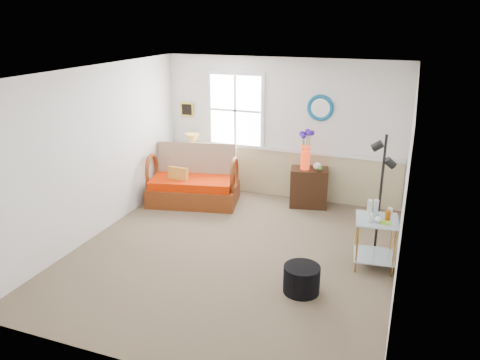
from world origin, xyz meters
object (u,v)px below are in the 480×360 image
(floor_lamp, at_px, (380,198))
(ottoman, at_px, (302,279))
(loveseat, at_px, (193,176))
(lamp_stand, at_px, (192,176))
(cabinet, at_px, (309,187))
(side_table, at_px, (375,243))

(floor_lamp, height_order, ottoman, floor_lamp)
(loveseat, bearing_deg, floor_lamp, -28.44)
(lamp_stand, xyz_separation_m, floor_lamp, (3.60, -1.46, 0.57))
(cabinet, height_order, side_table, same)
(lamp_stand, height_order, floor_lamp, floor_lamp)
(cabinet, xyz_separation_m, floor_lamp, (1.32, -1.55, 0.55))
(lamp_stand, distance_m, floor_lamp, 3.93)
(floor_lamp, xyz_separation_m, ottoman, (-0.77, -1.27, -0.72))
(cabinet, distance_m, floor_lamp, 2.10)
(loveseat, xyz_separation_m, ottoman, (2.57, -2.24, -0.35))
(cabinet, bearing_deg, lamp_stand, 170.68)
(cabinet, xyz_separation_m, ottoman, (0.54, -2.82, -0.18))
(loveseat, bearing_deg, ottoman, -53.41)
(lamp_stand, xyz_separation_m, cabinet, (2.29, 0.09, 0.02))
(ottoman, bearing_deg, loveseat, 138.93)
(lamp_stand, xyz_separation_m, side_table, (3.61, -1.76, 0.02))
(floor_lamp, distance_m, ottoman, 1.66)
(side_table, relative_size, ottoman, 1.54)
(loveseat, relative_size, cabinet, 2.27)
(lamp_stand, bearing_deg, floor_lamp, -22.09)
(floor_lamp, bearing_deg, loveseat, 162.79)
(loveseat, height_order, side_table, loveseat)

